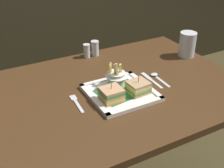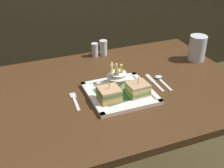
{
  "view_description": "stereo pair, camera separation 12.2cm",
  "coord_description": "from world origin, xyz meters",
  "px_view_note": "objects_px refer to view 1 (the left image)",
  "views": [
    {
      "loc": [
        -0.48,
        -0.96,
        1.38
      ],
      "look_at": [
        0.02,
        -0.03,
        0.78
      ],
      "focal_mm": 47.86,
      "sensor_mm": 36.0,
      "label": 1
    },
    {
      "loc": [
        -0.37,
        -1.01,
        1.38
      ],
      "look_at": [
        0.02,
        -0.03,
        0.78
      ],
      "focal_mm": 47.86,
      "sensor_mm": 36.0,
      "label": 2
    }
  ],
  "objects_px": {
    "square_plate": "(120,93)",
    "fork": "(76,102)",
    "sandwich_half_right": "(138,87)",
    "spoon": "(156,76)",
    "pepper_shaker": "(95,49)",
    "salt_shaker": "(87,52)",
    "sandwich_half_left": "(111,94)",
    "water_glass": "(187,46)",
    "dining_table": "(104,113)",
    "knife": "(151,80)",
    "fries_cup": "(116,76)"
  },
  "relations": [
    {
      "from": "fries_cup",
      "to": "spoon",
      "type": "height_order",
      "value": "fries_cup"
    },
    {
      "from": "dining_table",
      "to": "fork",
      "type": "xyz_separation_m",
      "value": [
        -0.14,
        -0.03,
        0.11
      ]
    },
    {
      "from": "dining_table",
      "to": "knife",
      "type": "height_order",
      "value": "knife"
    },
    {
      "from": "spoon",
      "to": "pepper_shaker",
      "type": "bearing_deg",
      "value": 111.76
    },
    {
      "from": "sandwich_half_right",
      "to": "knife",
      "type": "height_order",
      "value": "sandwich_half_right"
    },
    {
      "from": "sandwich_half_left",
      "to": "water_glass",
      "type": "relative_size",
      "value": 0.64
    },
    {
      "from": "sandwich_half_left",
      "to": "square_plate",
      "type": "bearing_deg",
      "value": 30.32
    },
    {
      "from": "fries_cup",
      "to": "fork",
      "type": "bearing_deg",
      "value": -169.76
    },
    {
      "from": "dining_table",
      "to": "square_plate",
      "type": "relative_size",
      "value": 4.69
    },
    {
      "from": "spoon",
      "to": "water_glass",
      "type": "bearing_deg",
      "value": 23.68
    },
    {
      "from": "knife",
      "to": "pepper_shaker",
      "type": "bearing_deg",
      "value": 106.21
    },
    {
      "from": "sandwich_half_left",
      "to": "sandwich_half_right",
      "type": "bearing_deg",
      "value": -0.0
    },
    {
      "from": "sandwich_half_right",
      "to": "water_glass",
      "type": "relative_size",
      "value": 0.68
    },
    {
      "from": "fries_cup",
      "to": "water_glass",
      "type": "height_order",
      "value": "water_glass"
    },
    {
      "from": "spoon",
      "to": "sandwich_half_right",
      "type": "bearing_deg",
      "value": -151.29
    },
    {
      "from": "sandwich_half_left",
      "to": "salt_shaker",
      "type": "xyz_separation_m",
      "value": [
        0.09,
        0.44,
        -0.0
      ]
    },
    {
      "from": "dining_table",
      "to": "knife",
      "type": "relative_size",
      "value": 7.65
    },
    {
      "from": "knife",
      "to": "pepper_shaker",
      "type": "relative_size",
      "value": 2.01
    },
    {
      "from": "dining_table",
      "to": "fork",
      "type": "distance_m",
      "value": 0.18
    },
    {
      "from": "spoon",
      "to": "salt_shaker",
      "type": "distance_m",
      "value": 0.4
    },
    {
      "from": "fries_cup",
      "to": "water_glass",
      "type": "distance_m",
      "value": 0.49
    },
    {
      "from": "spoon",
      "to": "salt_shaker",
      "type": "bearing_deg",
      "value": 118.1
    },
    {
      "from": "dining_table",
      "to": "knife",
      "type": "bearing_deg",
      "value": -4.1
    },
    {
      "from": "square_plate",
      "to": "salt_shaker",
      "type": "xyz_separation_m",
      "value": [
        0.03,
        0.4,
        0.02
      ]
    },
    {
      "from": "dining_table",
      "to": "pepper_shaker",
      "type": "height_order",
      "value": "pepper_shaker"
    },
    {
      "from": "water_glass",
      "to": "fork",
      "type": "bearing_deg",
      "value": -168.04
    },
    {
      "from": "square_plate",
      "to": "knife",
      "type": "distance_m",
      "value": 0.18
    },
    {
      "from": "fork",
      "to": "pepper_shaker",
      "type": "height_order",
      "value": "pepper_shaker"
    },
    {
      "from": "square_plate",
      "to": "spoon",
      "type": "distance_m",
      "value": 0.22
    },
    {
      "from": "fork",
      "to": "sandwich_half_right",
      "type": "bearing_deg",
      "value": -14.08
    },
    {
      "from": "square_plate",
      "to": "salt_shaker",
      "type": "distance_m",
      "value": 0.4
    },
    {
      "from": "sandwich_half_left",
      "to": "sandwich_half_right",
      "type": "xyz_separation_m",
      "value": [
        0.12,
        -0.0,
        -0.0
      ]
    },
    {
      "from": "salt_shaker",
      "to": "sandwich_half_left",
      "type": "bearing_deg",
      "value": -101.66
    },
    {
      "from": "square_plate",
      "to": "sandwich_half_right",
      "type": "height_order",
      "value": "sandwich_half_right"
    },
    {
      "from": "fries_cup",
      "to": "knife",
      "type": "relative_size",
      "value": 0.71
    },
    {
      "from": "spoon",
      "to": "pepper_shaker",
      "type": "height_order",
      "value": "pepper_shaker"
    },
    {
      "from": "square_plate",
      "to": "fork",
      "type": "height_order",
      "value": "square_plate"
    },
    {
      "from": "sandwich_half_left",
      "to": "water_glass",
      "type": "height_order",
      "value": "water_glass"
    },
    {
      "from": "sandwich_half_right",
      "to": "water_glass",
      "type": "height_order",
      "value": "water_glass"
    },
    {
      "from": "sandwich_half_left",
      "to": "sandwich_half_right",
      "type": "height_order",
      "value": "same"
    },
    {
      "from": "spoon",
      "to": "fries_cup",
      "type": "bearing_deg",
      "value": 176.3
    },
    {
      "from": "water_glass",
      "to": "salt_shaker",
      "type": "bearing_deg",
      "value": 153.56
    },
    {
      "from": "square_plate",
      "to": "fries_cup",
      "type": "bearing_deg",
      "value": 78.88
    },
    {
      "from": "spoon",
      "to": "salt_shaker",
      "type": "xyz_separation_m",
      "value": [
        -0.19,
        0.35,
        0.03
      ]
    },
    {
      "from": "fries_cup",
      "to": "spoon",
      "type": "relative_size",
      "value": 0.84
    },
    {
      "from": "sandwich_half_right",
      "to": "spoon",
      "type": "xyz_separation_m",
      "value": [
        0.15,
        0.08,
        -0.03
      ]
    },
    {
      "from": "sandwich_half_right",
      "to": "spoon",
      "type": "height_order",
      "value": "sandwich_half_right"
    },
    {
      "from": "fries_cup",
      "to": "square_plate",
      "type": "bearing_deg",
      "value": -101.12
    },
    {
      "from": "sandwich_half_left",
      "to": "knife",
      "type": "distance_m",
      "value": 0.26
    },
    {
      "from": "sandwich_half_right",
      "to": "square_plate",
      "type": "bearing_deg",
      "value": 149.68
    }
  ]
}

